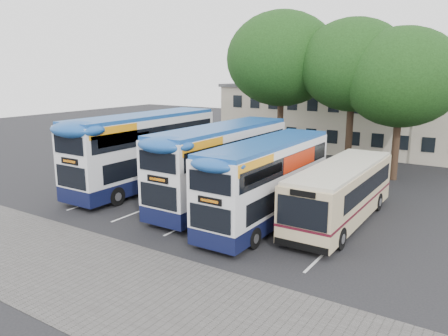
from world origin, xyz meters
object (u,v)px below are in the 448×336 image
object	(u,v)px
tree_right	(402,78)
bus_dd_left	(145,148)
bus_dd_right	(268,178)
bus_dd_mid	(222,162)
bus_single	(342,190)
tree_left	(282,59)
tree_mid	(353,65)

from	to	relation	value
tree_right	bus_dd_left	size ratio (longest dim) A/B	0.90
bus_dd_left	bus_dd_right	distance (m)	9.87
bus_dd_mid	bus_single	size ratio (longest dim) A/B	1.09
bus_dd_right	bus_single	distance (m)	3.81
bus_dd_left	bus_dd_mid	xyz separation A→B (m)	(6.15, -0.27, -0.16)
tree_left	bus_dd_right	xyz separation A→B (m)	(5.83, -13.41, -6.13)
tree_left	bus_dd_mid	bearing A→B (deg)	-79.42
tree_mid	bus_dd_left	bearing A→B (deg)	-129.68
tree_mid	bus_single	xyz separation A→B (m)	(3.19, -11.17, -6.22)
tree_mid	bus_dd_right	world-z (taller)	tree_mid
tree_right	bus_dd_mid	distance (m)	14.15
tree_mid	bus_single	distance (m)	13.18
bus_dd_left	bus_dd_mid	world-z (taller)	bus_dd_left
bus_dd_mid	bus_single	distance (m)	6.78
tree_mid	bus_dd_right	size ratio (longest dim) A/B	1.12
tree_left	tree_right	bearing A→B (deg)	-3.87
bus_single	bus_dd_right	bearing A→B (deg)	-146.11
bus_dd_left	bus_dd_right	size ratio (longest dim) A/B	1.16
tree_mid	bus_dd_mid	distance (m)	13.54
tree_right	bus_dd_left	distance (m)	17.77
tree_left	bus_single	world-z (taller)	tree_left
tree_left	bus_dd_right	size ratio (longest dim) A/B	1.21
tree_right	tree_left	bearing A→B (deg)	176.13
bus_dd_left	bus_single	bearing A→B (deg)	2.07
tree_left	bus_single	bearing A→B (deg)	-51.67
bus_dd_mid	tree_left	bearing A→B (deg)	100.58
bus_single	bus_dd_mid	bearing A→B (deg)	-173.70
bus_dd_left	bus_dd_mid	size ratio (longest dim) A/B	1.07
tree_mid	bus_dd_mid	world-z (taller)	tree_mid
tree_left	bus_dd_mid	world-z (taller)	tree_left
bus_dd_left	bus_single	distance (m)	12.89
bus_dd_right	bus_single	bearing A→B (deg)	33.89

